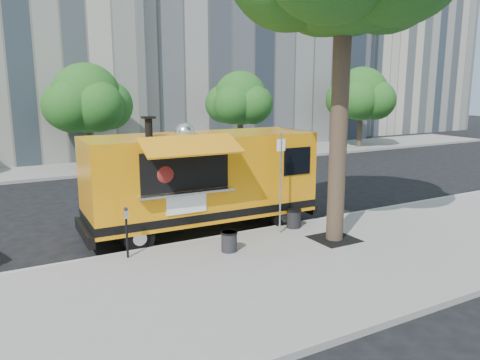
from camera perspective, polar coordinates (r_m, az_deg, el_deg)
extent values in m
plane|color=black|center=(14.75, -3.60, -6.29)|extent=(120.00, 120.00, 0.00)
cube|color=gray|center=(11.46, 5.25, -11.25)|extent=(60.00, 6.00, 0.15)
cube|color=#999993|center=(13.93, -1.94, -7.02)|extent=(60.00, 0.14, 0.16)
cube|color=gray|center=(27.24, -16.00, 1.68)|extent=(60.00, 5.00, 0.15)
cube|color=gray|center=(40.36, -2.49, 19.30)|extent=(20.00, 14.00, 20.00)
cube|color=beige|center=(51.54, 15.81, 14.95)|extent=(16.00, 12.00, 16.00)
cylinder|color=#33261C|center=(13.17, 11.97, 6.46)|extent=(0.48, 0.48, 6.50)
cube|color=black|center=(13.82, 11.41, -7.05)|extent=(1.20, 1.20, 0.02)
cylinder|color=#33261C|center=(26.06, -17.90, 4.21)|extent=(0.36, 0.36, 2.60)
sphere|color=#134918|center=(25.89, -18.22, 9.48)|extent=(3.60, 3.60, 3.60)
cylinder|color=#33261C|center=(28.91, 0.04, 5.42)|extent=(0.36, 0.36, 2.60)
sphere|color=#134918|center=(28.76, 0.04, 9.97)|extent=(3.24, 3.24, 3.24)
cylinder|color=#33261C|center=(35.02, 14.39, 6.12)|extent=(0.36, 0.36, 2.60)
sphere|color=#134918|center=(34.89, 14.59, 10.14)|extent=(3.78, 3.78, 3.78)
cylinder|color=silver|center=(13.77, 4.95, -0.49)|extent=(0.06, 0.06, 3.00)
cube|color=white|center=(13.58, 5.03, 4.27)|extent=(0.28, 0.02, 0.35)
cylinder|color=black|center=(12.34, -13.61, -6.88)|extent=(0.06, 0.06, 1.05)
cube|color=silver|center=(12.16, -13.75, -4.08)|extent=(0.10, 0.08, 0.22)
sphere|color=black|center=(12.13, -13.77, -3.49)|extent=(0.11, 0.11, 0.11)
cube|color=orange|center=(14.41, -4.74, 0.61)|extent=(7.00, 2.54, 2.51)
cube|color=black|center=(14.63, -4.67, -3.32)|extent=(7.02, 2.56, 0.23)
cube|color=black|center=(16.36, 6.87, -2.81)|extent=(0.24, 2.24, 0.32)
cube|color=black|center=(13.78, -18.44, -6.06)|extent=(0.24, 2.24, 0.32)
cube|color=black|center=(16.00, 6.84, 3.11)|extent=(0.10, 1.88, 1.01)
cylinder|color=black|center=(14.97, 5.36, -4.34)|extent=(0.86, 0.32, 0.85)
cylinder|color=black|center=(16.60, 1.67, -2.72)|extent=(0.86, 0.32, 0.85)
cylinder|color=black|center=(13.12, -12.27, -6.85)|extent=(0.86, 0.32, 0.85)
cylinder|color=black|center=(14.95, -14.30, -4.68)|extent=(0.86, 0.32, 0.85)
cube|color=black|center=(12.96, -6.75, 1.15)|extent=(2.57, 0.25, 1.12)
cube|color=silver|center=(12.94, -6.44, -1.58)|extent=(2.77, 0.43, 0.06)
cube|color=orange|center=(12.34, -5.91, 4.22)|extent=(2.69, 1.08, 0.45)
cube|color=white|center=(13.09, -6.53, -2.93)|extent=(1.18, 0.07, 0.53)
cylinder|color=black|center=(13.66, -11.08, 6.29)|extent=(0.21, 0.21, 0.59)
sphere|color=silver|center=(14.26, -6.75, 5.77)|extent=(0.60, 0.60, 0.60)
sphere|color=maroon|center=(13.05, -9.61, 0.92)|extent=(0.90, 0.90, 0.90)
cylinder|color=#FF590C|center=(12.86, -9.27, 0.18)|extent=(0.37, 0.14, 0.36)
cylinder|color=black|center=(12.52, -1.33, -7.50)|extent=(0.42, 0.42, 0.54)
cylinder|color=black|center=(12.44, -1.34, -6.41)|extent=(0.45, 0.45, 0.04)
cylinder|color=black|center=(14.65, 6.56, -4.68)|extent=(0.44, 0.44, 0.58)
cylinder|color=black|center=(14.58, 6.59, -3.66)|extent=(0.48, 0.48, 0.04)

